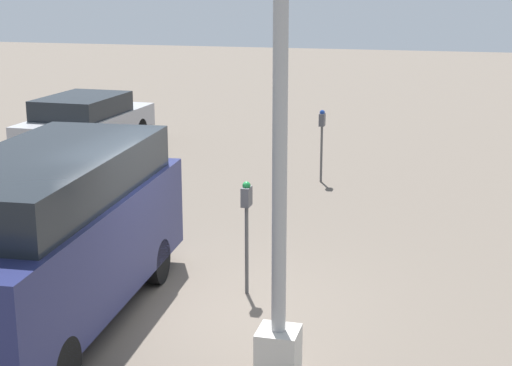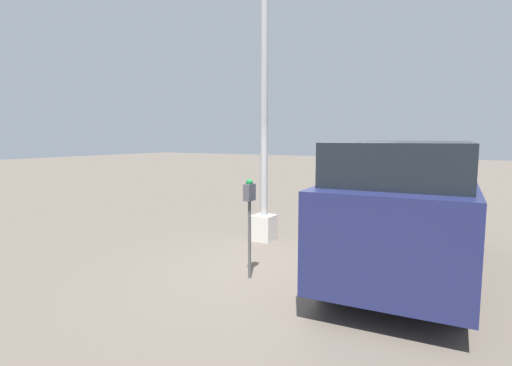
{
  "view_description": "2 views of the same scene",
  "coord_description": "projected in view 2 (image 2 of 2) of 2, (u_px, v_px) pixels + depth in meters",
  "views": [
    {
      "loc": [
        9.1,
        3.21,
        4.14
      ],
      "look_at": [
        -0.87,
        0.66,
        1.48
      ],
      "focal_mm": 55.0,
      "sensor_mm": 36.0,
      "label": 1
    },
    {
      "loc": [
        -5.81,
        -2.52,
        2.21
      ],
      "look_at": [
        -0.38,
        0.59,
        1.5
      ],
      "focal_mm": 28.0,
      "sensor_mm": 36.0,
      "label": 2
    }
  ],
  "objects": [
    {
      "name": "ground_plane",
      "position": [
        299.0,
        274.0,
        6.5
      ],
      "size": [
        80.0,
        80.0,
        0.0
      ],
      "primitive_type": "plane",
      "color": "#60564C"
    },
    {
      "name": "parking_meter_near",
      "position": [
        249.0,
        206.0,
        6.2
      ],
      "size": [
        0.2,
        0.11,
        1.58
      ],
      "rotation": [
        0.0,
        0.0,
        -0.01
      ],
      "color": "#4C4C4C",
      "rests_on": "ground"
    },
    {
      "name": "lamp_post",
      "position": [
        264.0,
        167.0,
        8.48
      ],
      "size": [
        0.44,
        0.44,
        5.22
      ],
      "color": "beige",
      "rests_on": "ground"
    },
    {
      "name": "parked_van",
      "position": [
        408.0,
        203.0,
        6.5
      ],
      "size": [
        5.21,
        2.19,
        2.15
      ],
      "rotation": [
        0.0,
        0.0,
        0.06
      ],
      "color": "navy",
      "rests_on": "ground"
    }
  ]
}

